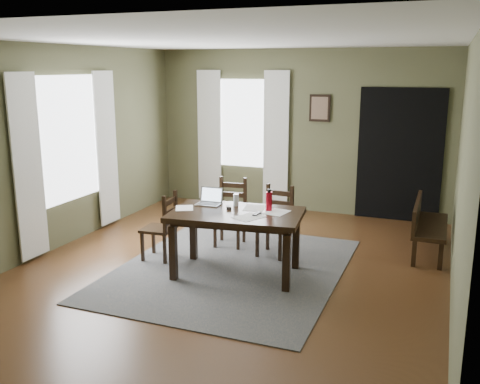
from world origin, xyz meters
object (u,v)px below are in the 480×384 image
at_px(water_bottle, 269,201).
at_px(chair_back_right, 276,222).
at_px(dining_table, 236,220).
at_px(bench, 426,222).
at_px(chair_end, 162,227).
at_px(chair_back_left, 231,213).
at_px(laptop, 210,200).

bearing_deg(water_bottle, chair_back_right, 100.05).
distance_m(dining_table, bench, 2.59).
bearing_deg(chair_back_right, chair_end, -145.43).
bearing_deg(water_bottle, chair_back_left, 135.65).
xyz_separation_m(chair_back_left, chair_back_right, (0.70, -0.17, -0.01)).
bearing_deg(chair_back_right, bench, 28.86).
distance_m(chair_back_right, laptop, 0.96).
bearing_deg(chair_end, laptop, 96.07).
distance_m(chair_end, laptop, 0.74).
xyz_separation_m(chair_back_right, water_bottle, (0.11, -0.62, 0.44)).
distance_m(bench, water_bottle, 2.24).
relative_size(chair_back_right, laptop, 3.01).
bearing_deg(laptop, chair_back_right, 39.71).
distance_m(dining_table, chair_back_right, 0.88).
height_order(chair_end, chair_back_left, chair_back_left).
height_order(chair_back_left, bench, chair_back_left).
xyz_separation_m(laptop, water_bottle, (0.77, -0.03, 0.07)).
bearing_deg(water_bottle, laptop, 177.66).
height_order(chair_back_right, laptop, laptop).
xyz_separation_m(chair_end, laptop, (0.63, 0.11, 0.39)).
height_order(dining_table, laptop, laptop).
xyz_separation_m(chair_end, bench, (3.10, 1.46, -0.00)).
distance_m(dining_table, chair_back_left, 1.13).
bearing_deg(chair_back_left, laptop, -93.82).
bearing_deg(chair_end, chair_back_left, 142.23).
bearing_deg(bench, chair_back_left, 103.09).
relative_size(chair_end, chair_back_left, 0.95).
bearing_deg(chair_back_left, chair_end, -130.74).
xyz_separation_m(chair_end, chair_back_right, (1.29, 0.70, 0.02)).
bearing_deg(chair_back_left, water_bottle, -51.20).
relative_size(chair_end, laptop, 2.90).
distance_m(dining_table, laptop, 0.52).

